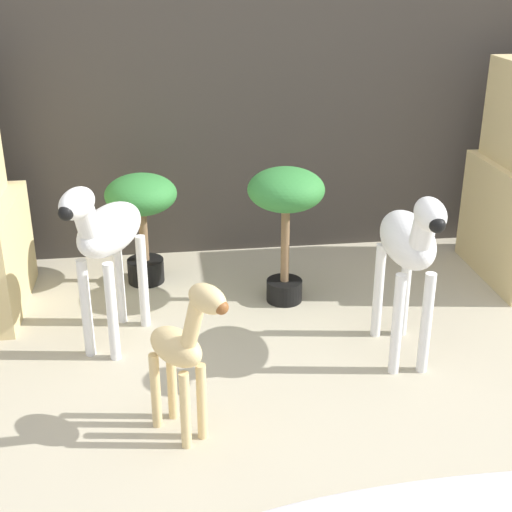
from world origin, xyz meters
name	(u,v)px	position (x,y,z in m)	size (l,w,h in m)	color
ground_plane	(317,453)	(0.00, 0.00, 0.00)	(14.00, 14.00, 0.00)	#B2A88E
wall_back	(248,25)	(0.00, 1.69, 1.10)	(6.40, 0.08, 2.20)	#38332D
zebra_right	(410,246)	(0.43, 0.52, 0.45)	(0.19, 0.51, 0.69)	white
zebra_left	(106,236)	(-0.64, 0.76, 0.45)	(0.32, 0.51, 0.69)	white
giraffe_figurine	(184,347)	(-0.39, 0.14, 0.33)	(0.27, 0.32, 0.57)	#E0C184
potted_palm_front	(142,206)	(-0.53, 1.32, 0.37)	(0.32, 0.32, 0.51)	black
potted_palm_back	(286,202)	(0.08, 1.04, 0.45)	(0.32, 0.32, 0.60)	black
surfboard	(450,511)	(0.30, -0.31, 0.02)	(1.36, 0.30, 0.08)	silver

